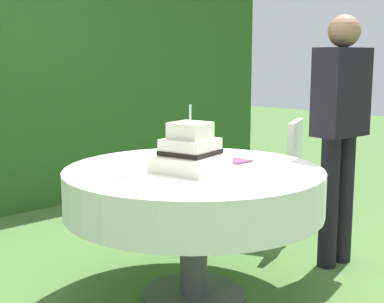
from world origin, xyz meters
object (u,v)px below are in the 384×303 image
Objects in this scene: cake_table at (194,190)px; serving_plate_far at (141,161)px; wedding_cake at (190,152)px; serving_plate_near at (131,175)px; napkin_stack at (237,161)px; standing_person at (340,123)px; garden_chair at (281,167)px.

serving_plate_far is at bearing 104.55° from cake_table.
wedding_cake is (-0.06, -0.03, 0.23)m from cake_table.
serving_plate_near reaches higher than napkin_stack.
standing_person is (1.11, -0.63, 0.18)m from serving_plate_far.
napkin_stack is 0.08× the size of standing_person.
wedding_cake is 0.45× the size of garden_chair.
serving_plate_near is 0.09× the size of standing_person.
wedding_cake is at bearing -85.46° from serving_plate_far.
napkin_stack is at bearing -43.97° from serving_plate_far.
wedding_cake reaches higher than serving_plate_near.
serving_plate_far is 1.28m from standing_person.
wedding_cake reaches higher than cake_table.
serving_plate_near is at bearing -172.01° from garden_chair.
wedding_cake is 1.11m from standing_person.
wedding_cake is at bearing -164.95° from garden_chair.
napkin_stack is (0.68, -0.12, -0.00)m from serving_plate_near.
wedding_cake is at bearing 167.32° from standing_person.
wedding_cake is 2.95× the size of napkin_stack.
garden_chair reaches higher than serving_plate_far.
cake_table is 0.24m from wedding_cake.
serving_plate_near is at bearing 159.18° from wedding_cake.
standing_person is (1.38, -0.36, 0.18)m from serving_plate_near.
serving_plate_far is (-0.03, 0.39, -0.09)m from wedding_cake.
serving_plate_far is (-0.09, 0.35, 0.13)m from cake_table.
wedding_cake is at bearing -20.82° from serving_plate_near.
serving_plate_far is at bearing 150.36° from standing_person.
cake_table is 1.21m from garden_chair.
napkin_stack is at bearing -6.66° from cake_table.
standing_person is (1.01, -0.28, 0.31)m from cake_table.
standing_person is at bearing -12.68° from wedding_cake.
serving_plate_near is at bearing 170.15° from napkin_stack.
garden_chair is (0.86, 0.33, -0.20)m from napkin_stack.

